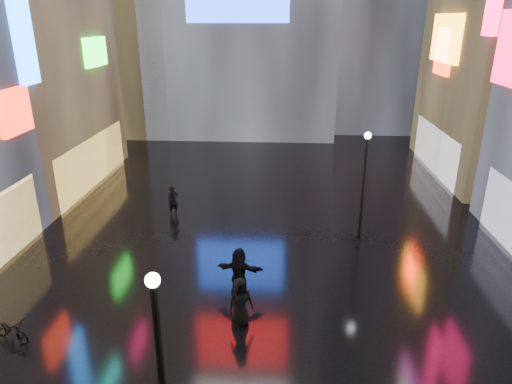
{
  "coord_description": "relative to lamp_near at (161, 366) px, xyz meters",
  "views": [
    {
      "loc": [
        0.79,
        -0.61,
        9.81
      ],
      "look_at": [
        0.0,
        12.0,
        5.0
      ],
      "focal_mm": 32.0,
      "sensor_mm": 36.0,
      "label": 1
    }
  ],
  "objects": [
    {
      "name": "umbrella_2",
      "position": [
        1.15,
        5.45,
        -0.79
      ],
      "size": [
        1.14,
        1.15,
        0.81
      ],
      "primitive_type": "imported",
      "rotation": [
        0.0,
        0.0,
        3.5
      ],
      "color": "black",
      "rests_on": "pedestrian_4"
    },
    {
      "name": "ground",
      "position": [
        1.7,
        13.07,
        -2.94
      ],
      "size": [
        140.0,
        140.0,
        0.0
      ],
      "primitive_type": "plane",
      "color": "black",
      "rests_on": "ground"
    },
    {
      "name": "lamp_far",
      "position": [
        6.14,
        12.14,
        0.0
      ],
      "size": [
        0.3,
        0.3,
        5.2
      ],
      "color": "black",
      "rests_on": "ground"
    },
    {
      "name": "pedestrian_5",
      "position": [
        0.93,
        7.3,
        -2.0
      ],
      "size": [
        1.81,
        0.79,
        1.89
      ],
      "primitive_type": "imported",
      "rotation": [
        0.0,
        0.0,
        3.01
      ],
      "color": "black",
      "rests_on": "ground"
    },
    {
      "name": "lamp_near",
      "position": [
        0.0,
        0.0,
        0.0
      ],
      "size": [
        0.3,
        0.3,
        5.2
      ],
      "color": "black",
      "rests_on": "ground"
    },
    {
      "name": "bicycle",
      "position": [
        -6.19,
        4.15,
        -2.55
      ],
      "size": [
        1.6,
        1.03,
        0.79
      ],
      "primitive_type": "imported",
      "rotation": [
        0.0,
        0.0,
        1.21
      ],
      "color": "black",
      "rests_on": "ground"
    },
    {
      "name": "pedestrian_4",
      "position": [
        1.15,
        5.45,
        -2.07
      ],
      "size": [
        1.02,
        0.9,
        1.75
      ],
      "primitive_type": "imported",
      "rotation": [
        0.0,
        0.0,
        0.5
      ],
      "color": "black",
      "rests_on": "ground"
    },
    {
      "name": "pedestrian_6",
      "position": [
        -3.29,
        14.54,
        -2.16
      ],
      "size": [
        0.69,
        0.63,
        1.58
      ],
      "primitive_type": "imported",
      "rotation": [
        0.0,
        0.0,
        0.58
      ],
      "color": "black",
      "rests_on": "ground"
    }
  ]
}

